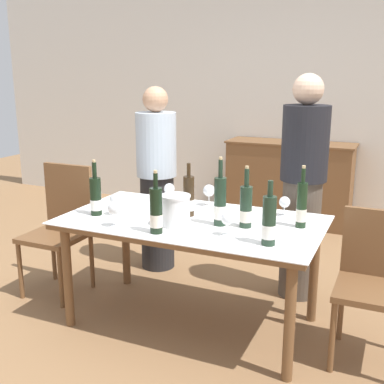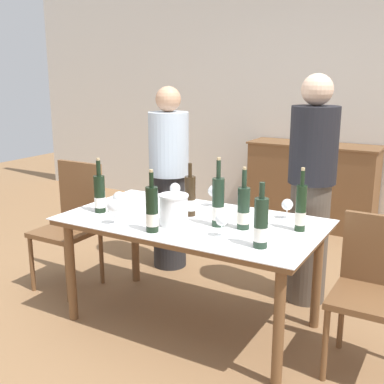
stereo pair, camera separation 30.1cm
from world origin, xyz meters
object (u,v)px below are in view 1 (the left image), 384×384
at_px(person_guest_left, 303,189).
at_px(chair_right_end, 376,276).
at_px(wine_bottle_6, 246,207).
at_px(wine_glass_3, 115,209).
at_px(wine_glass_0, 169,190).
at_px(person_host, 157,180).
at_px(wine_bottle_4, 302,206).
at_px(wine_glass_2, 285,203).
at_px(wine_glass_4, 116,200).
at_px(wine_bottle_0, 156,212).
at_px(wine_glass_5, 227,220).
at_px(ice_bucket, 176,210).
at_px(wine_bottle_3, 269,222).
at_px(wine_bottle_2, 220,203).
at_px(wine_glass_1, 209,191).
at_px(dining_table, 192,230).
at_px(wine_bottle_1, 189,197).
at_px(wine_bottle_5, 96,197).
at_px(chair_left_end, 62,221).
at_px(sideboard_cabinet, 289,183).

bearing_deg(person_guest_left, chair_right_end, -48.40).
height_order(wine_bottle_6, wine_glass_3, wine_bottle_6).
relative_size(wine_glass_0, wine_glass_3, 0.94).
bearing_deg(wine_glass_0, person_host, 126.69).
height_order(wine_bottle_4, wine_glass_2, wine_bottle_4).
bearing_deg(wine_glass_4, wine_bottle_0, -27.49).
bearing_deg(wine_glass_5, wine_glass_4, 173.47).
bearing_deg(wine_glass_5, ice_bucket, 172.87).
distance_m(wine_bottle_3, person_host, 1.60).
bearing_deg(wine_bottle_0, wine_bottle_6, 35.46).
relative_size(wine_bottle_0, person_host, 0.24).
relative_size(wine_bottle_2, wine_glass_5, 3.03).
bearing_deg(wine_bottle_6, ice_bucket, -159.30).
distance_m(wine_bottle_6, wine_glass_1, 0.52).
distance_m(wine_glass_0, wine_glass_3, 0.61).
bearing_deg(wine_bottle_3, wine_glass_0, 148.26).
bearing_deg(ice_bucket, person_guest_left, 55.95).
xyz_separation_m(dining_table, person_guest_left, (0.55, 0.72, 0.17)).
bearing_deg(wine_glass_0, wine_bottle_2, -32.48).
height_order(ice_bucket, wine_bottle_0, wine_bottle_0).
bearing_deg(wine_bottle_4, wine_bottle_0, -149.09).
distance_m(wine_glass_1, person_host, 0.77).
distance_m(wine_bottle_6, person_guest_left, 0.75).
relative_size(wine_bottle_1, person_host, 0.23).
height_order(wine_glass_3, chair_right_end, wine_glass_3).
bearing_deg(wine_bottle_1, wine_glass_0, 139.03).
bearing_deg(wine_bottle_3, wine_bottle_4, 75.35).
relative_size(ice_bucket, wine_bottle_5, 0.53).
distance_m(wine_bottle_1, chair_right_end, 1.22).
distance_m(dining_table, wine_glass_3, 0.52).
bearing_deg(wine_bottle_6, wine_bottle_4, 23.50).
bearing_deg(wine_bottle_5, wine_glass_0, 55.02).
bearing_deg(dining_table, wine_glass_4, -167.50).
bearing_deg(chair_left_end, wine_glass_1, 13.02).
bearing_deg(wine_glass_0, wine_bottle_0, -70.15).
relative_size(wine_glass_2, person_guest_left, 0.08).
xyz_separation_m(dining_table, wine_glass_5, (0.31, -0.20, 0.17)).
distance_m(ice_bucket, wine_bottle_0, 0.17).
height_order(wine_bottle_4, wine_bottle_6, wine_bottle_4).
xyz_separation_m(sideboard_cabinet, person_host, (-0.73, -1.71, 0.31)).
relative_size(sideboard_cabinet, wine_bottle_2, 3.24).
relative_size(wine_bottle_2, wine_glass_3, 2.73).
bearing_deg(chair_right_end, wine_bottle_5, -172.04).
bearing_deg(wine_bottle_6, person_guest_left, 74.94).
xyz_separation_m(sideboard_cabinet, wine_glass_5, (0.24, -2.68, 0.37)).
bearing_deg(wine_glass_1, chair_right_end, -12.97).
distance_m(wine_bottle_2, wine_glass_3, 0.64).
bearing_deg(wine_glass_5, person_guest_left, 75.23).
xyz_separation_m(wine_bottle_0, person_guest_left, (0.64, 1.04, -0.03)).
bearing_deg(chair_right_end, wine_glass_2, 158.39).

